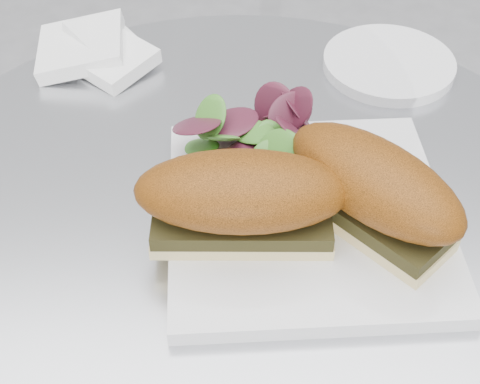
# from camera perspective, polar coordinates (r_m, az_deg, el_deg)

# --- Properties ---
(table) EXTENTS (0.70, 0.70, 0.73)m
(table) POSITION_cam_1_polar(r_m,az_deg,el_deg) (0.81, 0.02, -13.77)
(table) COLOR silver
(table) RESTS_ON ground
(plate) EXTENTS (0.26, 0.26, 0.02)m
(plate) POSITION_cam_1_polar(r_m,az_deg,el_deg) (0.60, 5.76, -2.02)
(plate) COLOR silver
(plate) RESTS_ON table
(sandwich_left) EXTENTS (0.18, 0.08, 0.08)m
(sandwich_left) POSITION_cam_1_polar(r_m,az_deg,el_deg) (0.54, 0.16, -0.57)
(sandwich_left) COLOR #D0B682
(sandwich_left) RESTS_ON plate
(sandwich_right) EXTENTS (0.17, 0.18, 0.08)m
(sandwich_right) POSITION_cam_1_polar(r_m,az_deg,el_deg) (0.56, 11.29, 0.33)
(sandwich_right) COLOR #D0B682
(sandwich_right) RESTS_ON plate
(salad) EXTENTS (0.12, 0.12, 0.05)m
(salad) POSITION_cam_1_polar(r_m,az_deg,el_deg) (0.63, 1.00, 4.91)
(salad) COLOR #3D8C2D
(salad) RESTS_ON plate
(napkin) EXTENTS (0.15, 0.15, 0.02)m
(napkin) POSITION_cam_1_polar(r_m,az_deg,el_deg) (0.81, -11.97, 11.10)
(napkin) COLOR white
(napkin) RESTS_ON table
(saucer) EXTENTS (0.15, 0.15, 0.01)m
(saucer) POSITION_cam_1_polar(r_m,az_deg,el_deg) (0.80, 12.58, 10.65)
(saucer) COLOR silver
(saucer) RESTS_ON table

